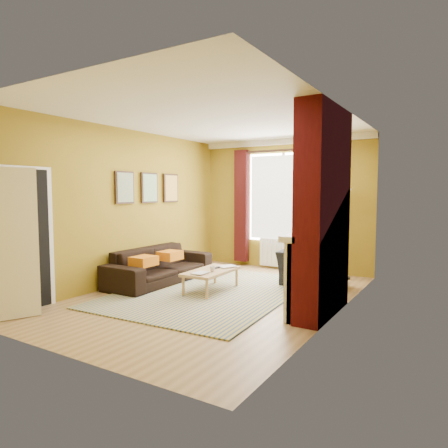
{
  "coord_description": "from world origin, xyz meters",
  "views": [
    {
      "loc": [
        3.36,
        -5.28,
        1.67
      ],
      "look_at": [
        0.0,
        0.25,
        1.15
      ],
      "focal_mm": 32.0,
      "sensor_mm": 36.0,
      "label": 1
    }
  ],
  "objects": [
    {
      "name": "coffee_table",
      "position": [
        -0.24,
        0.23,
        0.33
      ],
      "size": [
        0.59,
        1.12,
        0.37
      ],
      "rotation": [
        0.0,
        0.0,
        0.03
      ],
      "color": "tan",
      "rests_on": "ground"
    },
    {
      "name": "book_a",
      "position": [
        -0.31,
        -0.13,
        0.38
      ],
      "size": [
        0.21,
        0.27,
        0.03
      ],
      "primitive_type": "imported",
      "rotation": [
        0.0,
        0.0,
        -0.01
      ],
      "color": "#999999",
      "rests_on": "coffee_table"
    },
    {
      "name": "floor_lamp",
      "position": [
        1.39,
        2.4,
        1.37
      ],
      "size": [
        0.32,
        0.32,
        1.74
      ],
      "rotation": [
        0.0,
        0.0,
        0.28
      ],
      "color": "black",
      "rests_on": "ground"
    },
    {
      "name": "striped_rug",
      "position": [
        -0.25,
        0.2,
        0.01
      ],
      "size": [
        2.81,
        3.77,
        0.02
      ],
      "rotation": [
        0.0,
        0.0,
        0.05
      ],
      "color": "#2E4D7F",
      "rests_on": "ground"
    },
    {
      "name": "tv_remote",
      "position": [
        -0.24,
        0.4,
        0.38
      ],
      "size": [
        0.07,
        0.18,
        0.02
      ],
      "rotation": [
        0.0,
        0.0,
        -0.07
      ],
      "color": "#252528",
      "rests_on": "coffee_table"
    },
    {
      "name": "mug",
      "position": [
        -0.15,
        0.13,
        0.41
      ],
      "size": [
        0.1,
        0.1,
        0.09
      ],
      "primitive_type": "imported",
      "rotation": [
        0.0,
        0.0,
        -0.05
      ],
      "color": "#999999",
      "rests_on": "coffee_table"
    },
    {
      "name": "book_b",
      "position": [
        -0.24,
        0.63,
        0.38
      ],
      "size": [
        0.32,
        0.36,
        0.02
      ],
      "primitive_type": "imported",
      "rotation": [
        0.0,
        0.0,
        -0.4
      ],
      "color": "#999999",
      "rests_on": "coffee_table"
    },
    {
      "name": "armchair",
      "position": [
        1.03,
        1.5,
        0.32
      ],
      "size": [
        0.99,
        0.87,
        0.63
      ],
      "primitive_type": "imported",
      "rotation": [
        0.0,
        0.0,
        3.16
      ],
      "color": "black",
      "rests_on": "ground"
    },
    {
      "name": "room_walls",
      "position": [
        0.64,
        0.27,
        1.39
      ],
      "size": [
        3.82,
        5.54,
        2.83
      ],
      "color": "olive",
      "rests_on": "ground"
    },
    {
      "name": "sofa",
      "position": [
        -1.42,
        0.32,
        0.32
      ],
      "size": [
        0.87,
        2.21,
        0.65
      ],
      "primitive_type": "imported",
      "rotation": [
        0.0,
        0.0,
        1.57
      ],
      "color": "black",
      "rests_on": "ground"
    },
    {
      "name": "ground",
      "position": [
        0.0,
        0.0,
        0.0
      ],
      "size": [
        5.5,
        5.5,
        0.0
      ],
      "primitive_type": "plane",
      "color": "olive",
      "rests_on": "ground"
    },
    {
      "name": "wicker_stool",
      "position": [
        0.65,
        2.35,
        0.2
      ],
      "size": [
        0.41,
        0.41,
        0.4
      ],
      "rotation": [
        0.0,
        0.0,
        -0.35
      ],
      "color": "#9B7743",
      "rests_on": "ground"
    }
  ]
}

